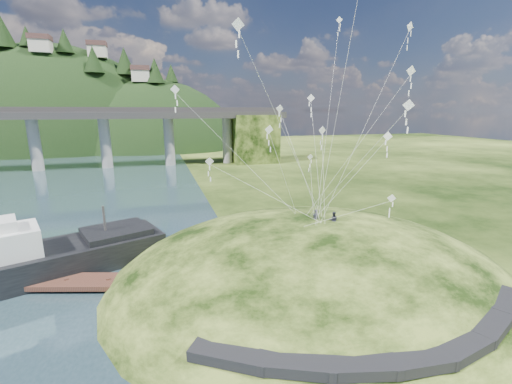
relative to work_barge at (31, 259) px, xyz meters
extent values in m
plane|color=black|center=(15.33, -8.52, -1.85)|extent=(320.00, 320.00, 0.00)
ellipsoid|color=black|center=(23.33, -6.52, -3.35)|extent=(36.00, 32.00, 13.00)
cube|color=black|center=(13.83, -16.52, 0.17)|extent=(4.32, 3.62, 0.71)
cube|color=black|center=(16.83, -18.17, 0.23)|extent=(4.10, 2.97, 0.61)
cube|color=black|center=(19.83, -19.17, 0.23)|extent=(3.85, 2.37, 0.62)
cube|color=black|center=(22.83, -19.62, 0.18)|extent=(3.62, 1.83, 0.66)
cube|color=black|center=(25.83, -19.42, 0.19)|extent=(3.82, 2.27, 0.68)
cube|color=black|center=(28.83, -18.47, 0.29)|extent=(4.11, 2.97, 0.71)
cube|color=black|center=(31.83, -16.92, 0.31)|extent=(4.26, 3.43, 0.66)
cylinder|color=gray|center=(-16.67, 61.48, 4.65)|extent=(2.60, 2.60, 13.00)
cylinder|color=gray|center=(-1.17, 61.48, 4.65)|extent=(2.60, 2.60, 13.00)
cylinder|color=gray|center=(14.33, 61.48, 4.65)|extent=(2.60, 2.60, 13.00)
cylinder|color=gray|center=(29.83, 61.48, 4.65)|extent=(2.60, 2.60, 13.00)
cube|color=black|center=(37.33, 61.48, 4.65)|extent=(12.00, 11.00, 13.00)
ellipsoid|color=black|center=(-24.67, 117.48, -7.85)|extent=(96.00, 68.00, 88.00)
ellipsoid|color=black|center=(10.33, 109.48, -11.85)|extent=(76.00, 56.00, 72.00)
cone|color=black|center=(-34.55, 106.11, 37.38)|extent=(8.01, 8.01, 10.54)
cone|color=black|center=(-27.54, 105.55, 36.03)|extent=(4.97, 4.97, 6.54)
cone|color=black|center=(-16.08, 103.53, 34.82)|extent=(5.83, 5.83, 7.67)
cone|color=black|center=(-7.12, 98.57, 28.73)|extent=(6.47, 6.47, 8.51)
cone|color=black|center=(2.11, 105.47, 29.38)|extent=(7.13, 7.13, 9.38)
cone|color=black|center=(12.21, 100.52, 26.02)|extent=(6.56, 6.56, 8.63)
cone|color=black|center=(18.10, 106.11, 25.83)|extent=(4.88, 4.88, 6.42)
cube|color=beige|center=(-22.67, 101.48, 32.43)|extent=(6.00, 5.00, 4.00)
cube|color=#50322E|center=(-22.67, 101.48, 35.13)|extent=(6.40, 5.40, 1.60)
cube|color=beige|center=(-6.67, 107.48, 32.33)|extent=(6.00, 5.00, 4.00)
cube|color=#50322E|center=(-6.67, 107.48, 35.03)|extent=(6.40, 5.40, 1.60)
cube|color=beige|center=(7.33, 101.48, 24.03)|extent=(6.00, 5.00, 4.00)
cube|color=#50322E|center=(7.33, 101.48, 26.73)|extent=(6.40, 5.40, 1.60)
cube|color=black|center=(0.35, 0.13, -0.60)|extent=(21.80, 12.95, 2.50)
cube|color=black|center=(6.63, 2.54, 0.93)|extent=(7.10, 6.55, 0.58)
cylinder|color=#2D2B2B|center=(5.73, 2.20, 2.18)|extent=(0.23, 0.23, 2.88)
cube|color=#3A1F17|center=(6.40, -3.46, -1.34)|extent=(15.99, 6.74, 0.40)
cylinder|color=#3A1F17|center=(-0.16, -1.60, -1.63)|extent=(0.34, 0.34, 1.14)
cylinder|color=#3A1F17|center=(3.12, -2.53, -1.63)|extent=(0.34, 0.34, 1.14)
cylinder|color=#3A1F17|center=(6.40, -3.46, -1.63)|extent=(0.34, 0.34, 1.14)
cylinder|color=#3A1F17|center=(9.68, -4.39, -1.63)|extent=(0.34, 0.34, 1.14)
cylinder|color=#3A1F17|center=(12.96, -5.32, -1.63)|extent=(0.34, 0.34, 1.14)
imported|color=#282A36|center=(23.87, -5.49, 3.96)|extent=(0.67, 0.51, 1.66)
imported|color=#282A36|center=(25.19, -6.30, 3.88)|extent=(0.94, 0.88, 1.54)
cube|color=white|center=(26.79, -0.35, 10.43)|extent=(0.81, 0.20, 0.81)
cube|color=white|center=(26.79, -0.35, 9.85)|extent=(0.11, 0.06, 0.47)
cube|color=white|center=(26.79, -0.35, 9.27)|extent=(0.11, 0.06, 0.47)
cube|color=white|center=(26.79, -0.35, 8.70)|extent=(0.11, 0.06, 0.47)
cube|color=white|center=(31.84, -3.80, 9.99)|extent=(0.67, 0.58, 0.84)
cube|color=white|center=(31.84, -3.80, 9.39)|extent=(0.10, 0.08, 0.49)
cube|color=white|center=(31.84, -3.80, 8.79)|extent=(0.10, 0.08, 0.49)
cube|color=white|center=(31.84, -3.80, 8.20)|extent=(0.10, 0.08, 0.49)
cube|color=white|center=(19.08, -6.86, 10.95)|extent=(0.69, 0.23, 0.68)
cube|color=white|center=(19.08, -6.86, 10.46)|extent=(0.09, 0.06, 0.41)
cube|color=white|center=(19.08, -6.86, 9.96)|extent=(0.09, 0.06, 0.41)
cube|color=white|center=(19.08, -6.86, 9.46)|extent=(0.09, 0.06, 0.41)
cube|color=white|center=(25.27, -0.73, 13.48)|extent=(0.63, 0.46, 0.74)
cube|color=white|center=(25.27, -0.73, 12.96)|extent=(0.09, 0.06, 0.43)
cube|color=white|center=(25.27, -0.73, 12.43)|extent=(0.09, 0.06, 0.43)
cube|color=white|center=(25.27, -0.73, 11.91)|extent=(0.09, 0.06, 0.43)
cube|color=white|center=(21.98, -1.18, 12.51)|extent=(0.72, 0.23, 0.70)
cube|color=white|center=(21.98, -1.18, 12.00)|extent=(0.09, 0.05, 0.42)
cube|color=white|center=(21.98, -1.18, 11.49)|extent=(0.09, 0.05, 0.42)
cube|color=white|center=(21.98, -1.18, 10.99)|extent=(0.09, 0.05, 0.42)
cube|color=white|center=(16.27, -9.02, 17.53)|extent=(0.80, 0.28, 0.78)
cube|color=white|center=(16.27, -9.02, 16.96)|extent=(0.11, 0.04, 0.47)
cube|color=white|center=(16.27, -9.02, 16.39)|extent=(0.11, 0.04, 0.47)
cube|color=white|center=(16.27, -9.02, 15.82)|extent=(0.11, 0.04, 0.47)
cube|color=white|center=(12.87, 1.55, 14.19)|extent=(0.80, 0.35, 0.82)
cube|color=white|center=(12.87, 1.55, 13.59)|extent=(0.11, 0.03, 0.49)
cube|color=white|center=(12.87, 1.55, 12.99)|extent=(0.11, 0.03, 0.49)
cube|color=white|center=(12.87, 1.55, 12.40)|extent=(0.11, 0.03, 0.49)
cube|color=white|center=(31.04, -7.04, 15.45)|extent=(0.82, 0.22, 0.81)
cube|color=white|center=(31.04, -7.04, 14.87)|extent=(0.11, 0.03, 0.48)
cube|color=white|center=(31.04, -7.04, 14.29)|extent=(0.11, 0.03, 0.48)
cube|color=white|center=(31.04, -7.04, 13.71)|extent=(0.11, 0.03, 0.48)
cube|color=white|center=(15.88, 2.18, 7.42)|extent=(0.87, 0.30, 0.84)
cube|color=white|center=(15.88, 2.18, 6.81)|extent=(0.11, 0.05, 0.50)
cube|color=white|center=(15.88, 2.18, 6.19)|extent=(0.11, 0.05, 0.50)
cube|color=white|center=(15.88, 2.18, 5.58)|extent=(0.11, 0.05, 0.50)
cube|color=white|center=(25.64, -13.65, 12.65)|extent=(0.65, 0.33, 0.69)
cube|color=white|center=(25.64, -13.65, 12.16)|extent=(0.09, 0.04, 0.41)
cube|color=white|center=(25.64, -13.65, 11.66)|extent=(0.09, 0.04, 0.41)
cube|color=white|center=(25.64, -13.65, 11.16)|extent=(0.09, 0.04, 0.41)
cube|color=white|center=(28.93, -8.80, 5.43)|extent=(0.65, 0.31, 0.68)
cube|color=white|center=(28.93, -8.80, 4.94)|extent=(0.09, 0.03, 0.40)
cube|color=white|center=(28.93, -8.80, 4.45)|extent=(0.09, 0.03, 0.40)
cube|color=white|center=(28.93, -8.80, 3.96)|extent=(0.09, 0.03, 0.40)
cube|color=white|center=(32.77, -4.26, 19.43)|extent=(0.78, 0.27, 0.79)
cube|color=white|center=(32.77, -4.26, 18.86)|extent=(0.10, 0.07, 0.46)
cube|color=white|center=(32.77, -4.26, 18.30)|extent=(0.10, 0.07, 0.46)
cube|color=white|center=(32.77, -4.26, 17.73)|extent=(0.10, 0.07, 0.46)
cube|color=white|center=(30.15, 3.47, 21.55)|extent=(0.56, 0.42, 0.66)
cube|color=white|center=(30.15, 3.47, 21.08)|extent=(0.09, 0.05, 0.38)
cube|color=white|center=(30.15, 3.47, 20.61)|extent=(0.09, 0.05, 0.38)
cube|color=white|center=(30.15, 3.47, 20.14)|extent=(0.09, 0.05, 0.38)
cube|color=white|center=(27.07, 2.78, 7.37)|extent=(0.68, 0.24, 0.66)
cube|color=white|center=(27.07, 2.78, 6.89)|extent=(0.09, 0.05, 0.40)
cube|color=white|center=(27.07, 2.78, 6.41)|extent=(0.09, 0.05, 0.40)
cube|color=white|center=(27.07, 2.78, 5.92)|extent=(0.09, 0.05, 0.40)
camera|label=1|loc=(10.88, -31.42, 12.35)|focal=24.00mm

